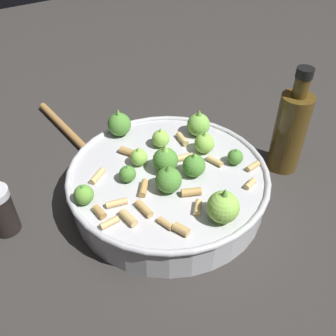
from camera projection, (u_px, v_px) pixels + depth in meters
The scene contains 5 objects.
ground_plane at pixel (168, 198), 0.66m from camera, with size 2.40×2.40×0.00m, color #2D2B28.
cooking_pan at pixel (168, 182), 0.64m from camera, with size 0.34×0.34×0.12m.
pepper_shaker at pixel (1, 211), 0.58m from camera, with size 0.04×0.04×0.08m.
olive_oil_bottle at pixel (290, 130), 0.68m from camera, with size 0.06×0.06×0.20m.
wooden_spoon at pixel (70, 134), 0.80m from camera, with size 0.04×0.25×0.02m.
Camera 1 is at (-0.27, -0.39, 0.47)m, focal length 40.18 mm.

